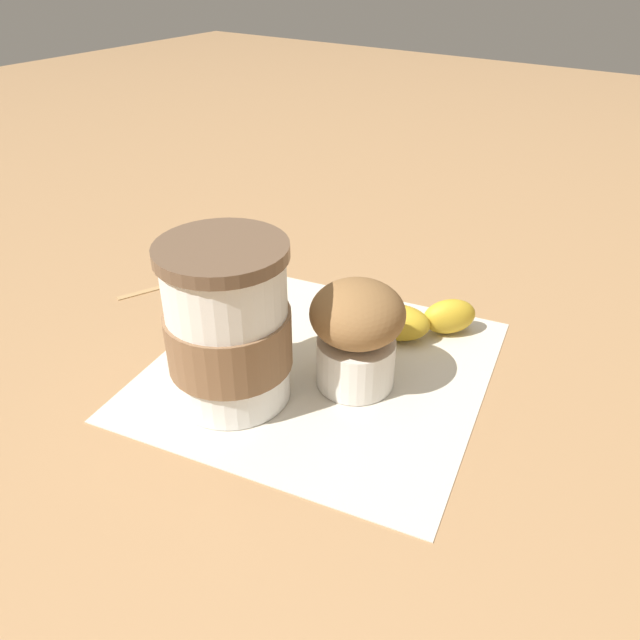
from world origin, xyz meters
TOP-DOWN VIEW (x-y plane):
  - ground_plane at (0.00, 0.00)m, footprint 3.00×3.00m
  - paper_napkin at (0.00, 0.00)m, footprint 0.31×0.31m
  - coffee_cup at (-0.07, 0.04)m, footprint 0.10×0.10m
  - muffin at (-0.00, -0.03)m, footprint 0.07×0.07m
  - banana at (0.08, -0.03)m, footprint 0.10×0.13m
  - wooden_stirrer at (0.03, 0.21)m, footprint 0.10×0.05m

SIDE VIEW (x-z plane):
  - ground_plane at x=0.00m, z-range 0.00..0.00m
  - paper_napkin at x=0.00m, z-range 0.00..0.00m
  - wooden_stirrer at x=0.03m, z-range 0.00..0.00m
  - banana at x=0.08m, z-range 0.00..0.03m
  - muffin at x=0.00m, z-range 0.01..0.10m
  - coffee_cup at x=-0.07m, z-range 0.00..0.13m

